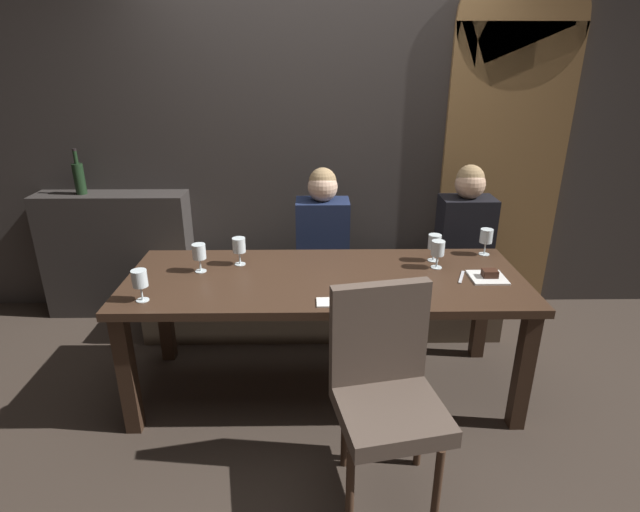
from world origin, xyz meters
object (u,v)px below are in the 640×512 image
wine_glass_end_right (435,242)px  wine_glass_near_left (140,279)px  wine_bottle_dark_red (79,178)px  chair_near_side (385,382)px  banquette_bench (322,302)px  dessert_plate (488,276)px  diner_bearded (466,224)px  dining_table (325,291)px  fork_on_table (461,277)px  wine_glass_center_back (486,237)px  diner_redhead (323,225)px  wine_glass_near_right (239,246)px  wine_glass_far_right (199,253)px  wine_glass_center_front (438,249)px

wine_glass_end_right → wine_glass_near_left: bearing=-162.2°
wine_bottle_dark_red → chair_near_side: bearing=-41.4°
banquette_bench → dessert_plate: (0.90, -0.74, 0.53)m
diner_bearded → wine_glass_end_right: size_ratio=4.68×
dining_table → diner_bearded: 1.22m
dessert_plate → fork_on_table: dessert_plate is taller
chair_near_side → dessert_plate: bearing=46.5°
wine_glass_center_back → dessert_plate: 0.38m
wine_glass_center_back → diner_bearded: bearing=91.8°
wine_glass_near_left → wine_bottle_dark_red: bearing=122.2°
diner_redhead → wine_glass_center_back: bearing=-21.8°
wine_glass_near_right → fork_on_table: bearing=-9.4°
chair_near_side → dessert_plate: 0.97m
diner_bearded → dessert_plate: (-0.08, -0.74, -0.06)m
chair_near_side → fork_on_table: chair_near_side is taller
wine_bottle_dark_red → wine_glass_near_right: bearing=-34.1°
diner_bearded → wine_glass_center_back: size_ratio=4.68×
wine_glass_near_right → wine_glass_end_right: size_ratio=1.00×
diner_redhead → dining_table: bearing=-90.0°
wine_glass_near_left → dessert_plate: wine_glass_near_left is taller
chair_near_side → wine_glass_end_right: bearing=66.8°
wine_glass_center_back → dessert_plate: wine_glass_center_back is taller
dining_table → wine_glass_center_back: bearing=18.0°
wine_glass_near_left → chair_near_side: bearing=-20.7°
chair_near_side → wine_glass_near_right: bearing=129.3°
wine_glass_near_left → diner_bearded: bearing=27.4°
diner_bearded → wine_bottle_dark_red: bearing=173.2°
wine_bottle_dark_red → wine_glass_center_back: 2.83m
wine_glass_end_right → fork_on_table: wine_glass_end_right is taller
diner_bearded → fork_on_table: bearing=-107.1°
wine_bottle_dark_red → wine_glass_near_left: (0.82, -1.31, -0.21)m
wine_glass_near_left → fork_on_table: size_ratio=0.96×
wine_glass_far_right → diner_redhead: bearing=42.0°
wine_glass_center_back → fork_on_table: size_ratio=0.96×
wine_glass_near_left → wine_glass_far_right: bearing=59.4°
wine_bottle_dark_red → wine_glass_end_right: (2.40, -0.80, -0.21)m
dessert_plate → fork_on_table: bearing=175.2°
dining_table → diner_redhead: size_ratio=2.94×
wine_glass_center_back → wine_glass_end_right: same height
wine_glass_near_left → fork_on_table: (1.68, 0.26, -0.11)m
banquette_bench → wine_glass_near_right: 0.95m
wine_glass_near_right → wine_bottle_dark_red: bearing=145.9°
banquette_bench → wine_glass_center_front: (0.65, -0.58, 0.62)m
wine_bottle_dark_red → wine_glass_end_right: 2.54m
dessert_plate → wine_glass_end_right: bearing=133.2°
chair_near_side → wine_glass_end_right: size_ratio=5.98×
wine_glass_far_right → wine_glass_center_back: (1.70, 0.24, -0.00)m
wine_glass_near_right → diner_redhead: bearing=47.2°
wine_glass_end_right → fork_on_table: 0.29m
fork_on_table → chair_near_side: bearing=-104.2°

